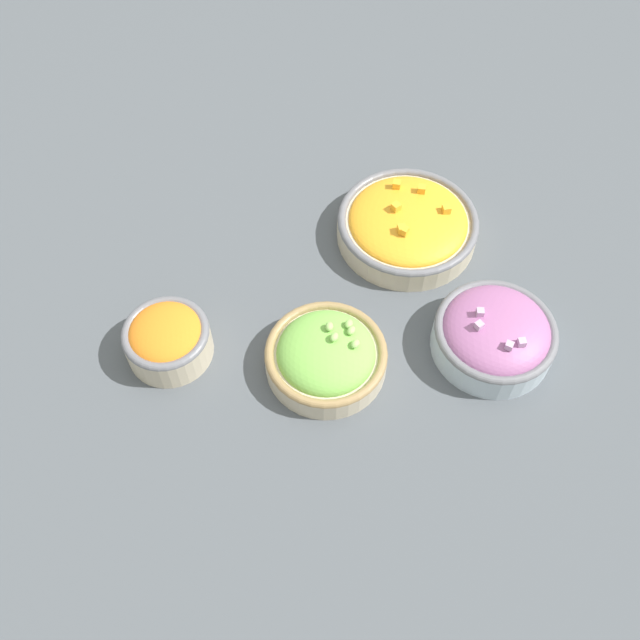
# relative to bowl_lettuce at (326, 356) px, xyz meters

# --- Properties ---
(ground_plane) EXTENTS (3.00, 3.00, 0.00)m
(ground_plane) POSITION_rel_bowl_lettuce_xyz_m (-0.01, -0.05, -0.03)
(ground_plane) COLOR #4C5156
(bowl_lettuce) EXTENTS (0.16, 0.16, 0.07)m
(bowl_lettuce) POSITION_rel_bowl_lettuce_xyz_m (0.00, 0.00, 0.00)
(bowl_lettuce) COLOR beige
(bowl_lettuce) RESTS_ON ground_plane
(bowl_squash) EXTENTS (0.20, 0.20, 0.06)m
(bowl_squash) POSITION_rel_bowl_lettuce_xyz_m (-0.19, -0.16, 0.00)
(bowl_squash) COLOR beige
(bowl_squash) RESTS_ON ground_plane
(bowl_carrots) EXTENTS (0.11, 0.11, 0.06)m
(bowl_carrots) POSITION_rel_bowl_lettuce_xyz_m (0.18, -0.09, 0.01)
(bowl_carrots) COLOR beige
(bowl_carrots) RESTS_ON ground_plane
(bowl_red_onion) EXTENTS (0.16, 0.16, 0.07)m
(bowl_red_onion) POSITION_rel_bowl_lettuce_xyz_m (-0.21, 0.05, 0.01)
(bowl_red_onion) COLOR #B2C1CC
(bowl_red_onion) RESTS_ON ground_plane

